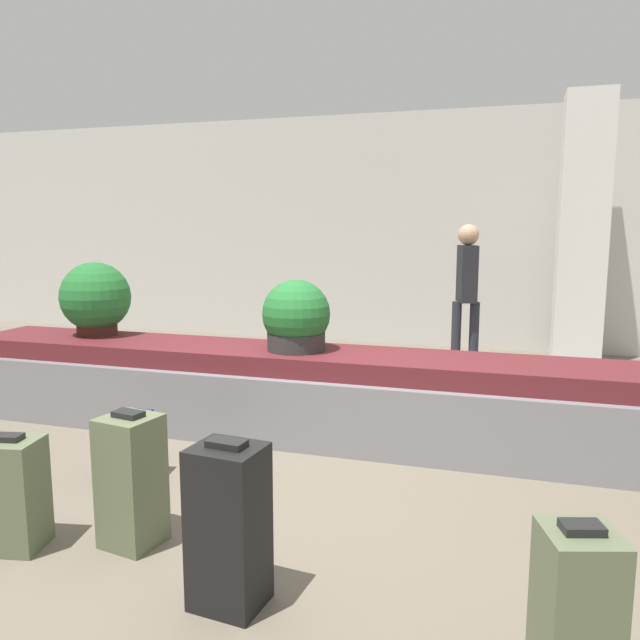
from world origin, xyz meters
The scene contains 12 objects.
ground_plane centered at (0.00, 0.00, 0.00)m, with size 18.00×18.00×0.00m, color #6B6051.
back_wall centered at (0.00, 5.36, 1.60)m, with size 18.00×0.06×3.20m.
carousel centered at (0.00, 1.24, 0.33)m, with size 6.56×0.88×0.69m.
pillar centered at (2.20, 4.67, 1.60)m, with size 0.54×0.54×3.20m.
suitcase_0 centered at (0.28, -1.04, 0.37)m, with size 0.33×0.29×0.76m.
suitcase_1 centered at (1.68, -1.25, 0.33)m, with size 0.31×0.32×0.69m.
suitcase_2 centered at (-0.94, 0.02, 0.23)m, with size 0.28×0.31×0.48m.
suitcase_3 centered at (-1.03, -0.93, 0.30)m, with size 0.39×0.31×0.61m.
suitcase_4 centered at (-0.44, -0.70, 0.35)m, with size 0.32×0.31×0.72m.
potted_plant_0 centered at (-2.16, 1.37, 1.01)m, with size 0.62×0.62×0.66m.
potted_plant_1 centered at (-0.20, 1.23, 0.94)m, with size 0.54×0.54×0.56m.
traveler_0 centered at (0.94, 3.86, 1.01)m, with size 0.31×0.36×1.68m.
Camera 1 is at (1.42, -3.37, 1.67)m, focal length 35.00 mm.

